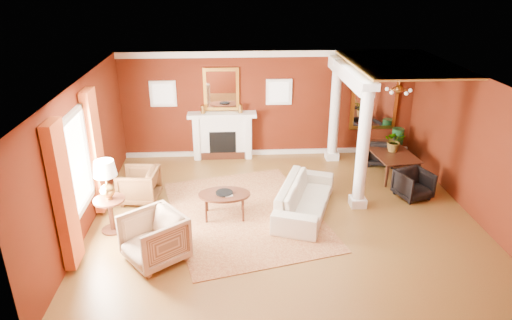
{
  "coord_description": "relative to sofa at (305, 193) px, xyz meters",
  "views": [
    {
      "loc": [
        -1.1,
        -8.51,
        4.9
      ],
      "look_at": [
        -0.56,
        0.33,
        1.15
      ],
      "focal_mm": 32.0,
      "sensor_mm": 36.0,
      "label": 1
    }
  ],
  "objects": [
    {
      "name": "room_shell",
      "position": [
        -0.47,
        -0.1,
        1.56
      ],
      "size": [
        8.04,
        7.04,
        2.92
      ],
      "color": "#531A0B",
      "rests_on": "ground"
    },
    {
      "name": "coffee_table",
      "position": [
        -1.72,
        -0.09,
        0.04
      ],
      "size": [
        1.09,
        1.09,
        0.55
      ],
      "rotation": [
        0.0,
        0.0,
        0.01
      ],
      "color": "black",
      "rests_on": "ground"
    },
    {
      "name": "green_urn",
      "position": [
        3.03,
        2.9,
        -0.12
      ],
      "size": [
        0.36,
        0.36,
        0.86
      ],
      "color": "#16441E",
      "rests_on": "ground"
    },
    {
      "name": "crown_trim",
      "position": [
        -0.47,
        3.36,
        2.36
      ],
      "size": [
        8.0,
        0.08,
        0.16
      ],
      "primitive_type": "cube",
      "color": "white",
      "rests_on": "room_shell"
    },
    {
      "name": "ground",
      "position": [
        -0.47,
        -0.1,
        -0.46
      ],
      "size": [
        8.0,
        8.0,
        0.0
      ],
      "primitive_type": "plane",
      "color": "brown",
      "rests_on": "ground"
    },
    {
      "name": "column_back",
      "position": [
        1.23,
        2.9,
        0.97
      ],
      "size": [
        0.36,
        0.36,
        2.8
      ],
      "color": "white",
      "rests_on": "ground"
    },
    {
      "name": "fireplace",
      "position": [
        -1.77,
        3.22,
        0.19
      ],
      "size": [
        1.85,
        0.42,
        1.29
      ],
      "color": "white",
      "rests_on": "ground"
    },
    {
      "name": "overmantel_mirror",
      "position": [
        -1.77,
        3.36,
        1.44
      ],
      "size": [
        0.95,
        0.07,
        1.15
      ],
      "color": "#EBBA45",
      "rests_on": "fireplace"
    },
    {
      "name": "rug",
      "position": [
        -1.29,
        -0.02,
        -0.45
      ],
      "size": [
        3.86,
        4.58,
        0.02
      ],
      "primitive_type": "cube",
      "rotation": [
        0.0,
        0.0,
        0.24
      ],
      "color": "maroon",
      "rests_on": "ground"
    },
    {
      "name": "sofa",
      "position": [
        0.0,
        0.0,
        0.0
      ],
      "size": [
        1.46,
        2.44,
        0.92
      ],
      "primitive_type": "imported",
      "rotation": [
        0.0,
        0.0,
        1.22
      ],
      "color": "#EEE2C8",
      "rests_on": "ground"
    },
    {
      "name": "dining_mirror",
      "position": [
        2.43,
        3.36,
        1.09
      ],
      "size": [
        1.3,
        0.07,
        1.7
      ],
      "color": "#EBBA45",
      "rests_on": "room_shell"
    },
    {
      "name": "dining_chair_far",
      "position": [
        2.45,
        2.52,
        -0.06
      ],
      "size": [
        0.93,
        0.9,
        0.8
      ],
      "primitive_type": "imported",
      "rotation": [
        0.0,
        0.0,
        2.89
      ],
      "color": "black",
      "rests_on": "ground"
    },
    {
      "name": "side_table",
      "position": [
        -3.97,
        -0.51,
        0.57
      ],
      "size": [
        0.61,
        0.61,
        1.53
      ],
      "rotation": [
        0.0,
        0.0,
        0.15
      ],
      "color": "black",
      "rests_on": "ground"
    },
    {
      "name": "dining_chair_near",
      "position": [
        2.59,
        0.52,
        -0.1
      ],
      "size": [
        0.87,
        0.84,
        0.72
      ],
      "primitive_type": "imported",
      "rotation": [
        0.0,
        0.0,
        0.33
      ],
      "color": "black",
      "rests_on": "ground"
    },
    {
      "name": "coffee_book",
      "position": [
        -1.72,
        -0.17,
        0.2
      ],
      "size": [
        0.17,
        0.05,
        0.23
      ],
      "primitive_type": "imported",
      "rotation": [
        0.0,
        0.0,
        0.22
      ],
      "color": "black",
      "rests_on": "coffee_table"
    },
    {
      "name": "dining_table",
      "position": [
        2.51,
        1.91,
        0.02
      ],
      "size": [
        0.78,
        1.78,
        0.96
      ],
      "primitive_type": "imported",
      "rotation": [
        0.0,
        0.0,
        1.67
      ],
      "color": "black",
      "rests_on": "ground"
    },
    {
      "name": "armchair_stripe",
      "position": [
        -2.96,
        -1.58,
        0.04
      ],
      "size": [
        1.31,
        1.32,
        0.99
      ],
      "primitive_type": "imported",
      "rotation": [
        0.0,
        0.0,
        -0.92
      ],
      "color": "#CCAB88",
      "rests_on": "ground"
    },
    {
      "name": "armchair_leopard",
      "position": [
        -3.64,
        0.75,
        -0.04
      ],
      "size": [
        0.85,
        0.9,
        0.85
      ],
      "primitive_type": "imported",
      "rotation": [
        0.0,
        0.0,
        -1.67
      ],
      "color": "black",
      "rests_on": "ground"
    },
    {
      "name": "chandelier",
      "position": [
        2.43,
        1.7,
        1.79
      ],
      "size": [
        0.6,
        0.62,
        0.75
      ],
      "color": "#A57933",
      "rests_on": "room_shell"
    },
    {
      "name": "amber_ceiling",
      "position": [
        2.38,
        1.65,
        2.41
      ],
      "size": [
        2.3,
        3.4,
        0.04
      ],
      "primitive_type": "cube",
      "color": "#C58D3A",
      "rests_on": "room_shell"
    },
    {
      "name": "base_trim",
      "position": [
        -0.47,
        3.36,
        -0.4
      ],
      "size": [
        8.0,
        0.08,
        0.12
      ],
      "primitive_type": "cube",
      "color": "white",
      "rests_on": "ground"
    },
    {
      "name": "flank_window_left",
      "position": [
        -3.32,
        3.37,
        1.34
      ],
      "size": [
        0.7,
        0.07,
        0.7
      ],
      "color": "white",
      "rests_on": "room_shell"
    },
    {
      "name": "column_front",
      "position": [
        1.23,
        0.2,
        0.97
      ],
      "size": [
        0.36,
        0.36,
        2.8
      ],
      "color": "white",
      "rests_on": "ground"
    },
    {
      "name": "header_beam",
      "position": [
        1.23,
        1.8,
        2.16
      ],
      "size": [
        0.3,
        3.2,
        0.32
      ],
      "primitive_type": "cube",
      "color": "white",
      "rests_on": "column_front"
    },
    {
      "name": "flank_window_right",
      "position": [
        -0.22,
        3.37,
        1.34
      ],
      "size": [
        0.7,
        0.07,
        0.7
      ],
      "color": "white",
      "rests_on": "room_shell"
    },
    {
      "name": "left_window",
      "position": [
        -4.37,
        -0.7,
        0.96
      ],
      "size": [
        0.21,
        2.55,
        2.6
      ],
      "color": "white",
      "rests_on": "room_shell"
    },
    {
      "name": "potted_plant",
      "position": [
        2.55,
        1.88,
        0.72
      ],
      "size": [
        0.62,
        0.66,
        0.43
      ],
      "primitive_type": "imported",
      "rotation": [
        0.0,
        0.0,
        -0.24
      ],
      "color": "#26591E",
      "rests_on": "dining_table"
    }
  ]
}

